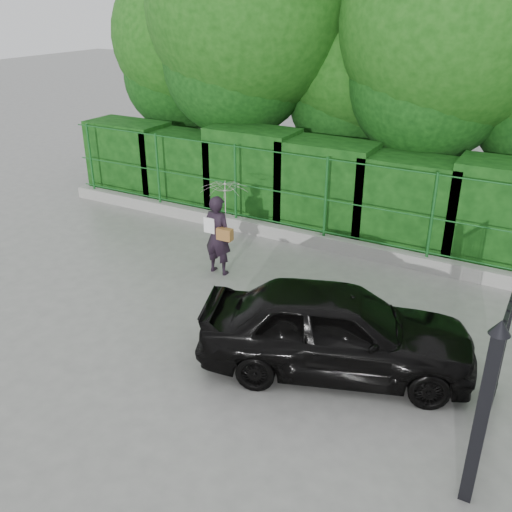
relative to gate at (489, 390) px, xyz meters
The scene contains 8 objects.
ground 4.81m from the gate, behind, with size 80.00×80.00×0.00m, color gray.
kerb 7.04m from the gate, 131.36° to the left, with size 14.00×0.25×0.30m, color #9E9E99.
fence 6.82m from the gate, 129.97° to the left, with size 14.13×0.06×1.80m.
hedge 7.76m from the gate, 126.61° to the left, with size 14.20×1.20×2.27m.
trees 9.76m from the gate, 112.24° to the left, with size 17.10×6.15×8.08m.
gate is the anchor object (origin of this frame).
woman 6.29m from the gate, 150.83° to the left, with size 0.94×0.96×1.96m.
car 2.57m from the gate, 153.81° to the left, with size 1.64×4.07×1.39m, color black.
Camera 1 is at (4.84, -6.53, 5.25)m, focal length 40.00 mm.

